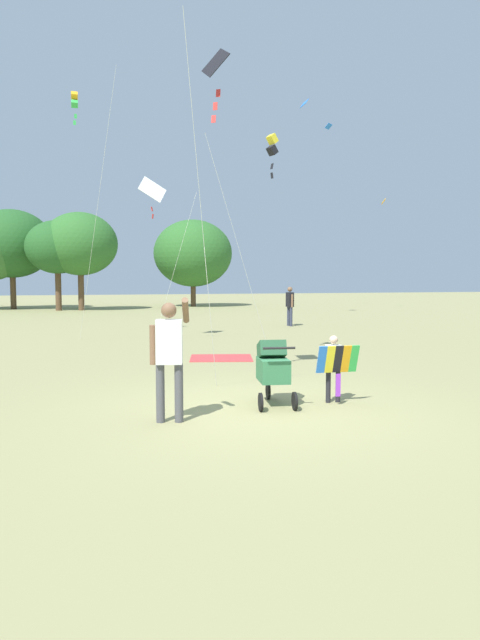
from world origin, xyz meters
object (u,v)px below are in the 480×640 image
(kite_adult_black, at_px, (214,78))
(kite_orange_delta, at_px, (153,194))
(person_adult_flyer, at_px, (169,350))
(kite_blue_high, at_px, (271,148))
(picnic_blanket, at_px, (221,358))
(stroller, at_px, (273,367))
(kite_green_novelty, at_px, (75,105))
(person_sitting_far, at_px, (290,303))
(child_with_butterfly_kite, at_px, (334,363))

(kite_adult_black, bearing_deg, kite_orange_delta, 91.91)
(person_adult_flyer, distance_m, kite_blue_high, 7.43)
(kite_orange_delta, relative_size, picnic_blanket, 3.39)
(stroller, bearing_deg, kite_green_novelty, 106.80)
(kite_adult_black, distance_m, person_sitting_far, 13.79)
(kite_orange_delta, distance_m, person_sitting_far, 8.10)
(person_adult_flyer, bearing_deg, kite_green_novelty, 97.28)
(kite_blue_high, distance_m, picnic_blanket, 5.24)
(person_sitting_far, bearing_deg, child_with_butterfly_kite, -107.45)
(person_adult_flyer, height_order, kite_green_novelty, kite_green_novelty)
(person_adult_flyer, bearing_deg, kite_orange_delta, 84.82)
(kite_green_novelty, bearing_deg, kite_orange_delta, -22.72)
(kite_green_novelty, relative_size, person_sitting_far, 4.79)
(child_with_butterfly_kite, xyz_separation_m, kite_orange_delta, (-1.80, 9.43, 3.96))
(kite_adult_black, bearing_deg, kite_blue_high, 55.69)
(person_adult_flyer, distance_m, kite_adult_black, 5.18)
(kite_orange_delta, bearing_deg, person_sitting_far, 33.71)
(kite_green_novelty, height_order, kite_blue_high, kite_green_novelty)
(kite_green_novelty, bearing_deg, picnic_blanket, -56.14)
(person_adult_flyer, distance_m, stroller, 1.86)
(child_with_butterfly_kite, relative_size, stroller, 0.97)
(child_with_butterfly_kite, xyz_separation_m, kite_adult_black, (-1.54, 1.77, 4.87))
(stroller, distance_m, person_sitting_far, 14.31)
(person_sitting_far, bearing_deg, person_adult_flyer, -116.41)
(child_with_butterfly_kite, xyz_separation_m, stroller, (-0.99, 0.12, -0.04))
(person_sitting_far, bearing_deg, kite_orange_delta, -146.29)
(kite_green_novelty, distance_m, person_sitting_far, 10.95)
(kite_orange_delta, relative_size, kite_blue_high, 0.95)
(stroller, bearing_deg, person_sitting_far, 68.62)
(child_with_butterfly_kite, relative_size, kite_blue_high, 0.20)
(person_adult_flyer, relative_size, kite_adult_black, 0.28)
(child_with_butterfly_kite, height_order, person_adult_flyer, person_adult_flyer)
(kite_green_novelty, bearing_deg, person_adult_flyer, -82.72)
(kite_orange_delta, height_order, person_sitting_far, kite_orange_delta)
(stroller, distance_m, kite_adult_black, 5.21)
(child_with_butterfly_kite, distance_m, stroller, 1.00)
(person_adult_flyer, bearing_deg, kite_adult_black, 63.01)
(person_adult_flyer, bearing_deg, kite_blue_high, 58.69)
(kite_orange_delta, distance_m, picnic_blanket, 6.33)
(kite_orange_delta, bearing_deg, person_adult_flyer, -95.18)
(stroller, height_order, kite_green_novelty, kite_green_novelty)
(kite_blue_high, bearing_deg, kite_green_novelty, 129.54)
(stroller, relative_size, kite_blue_high, 0.20)
(kite_adult_black, relative_size, picnic_blanket, 4.03)
(stroller, height_order, picnic_blanket, stroller)
(kite_adult_black, height_order, kite_orange_delta, kite_adult_black)
(kite_orange_delta, relative_size, kite_green_novelty, 0.66)
(child_with_butterfly_kite, relative_size, kite_orange_delta, 0.21)
(kite_green_novelty, xyz_separation_m, kite_blue_high, (4.61, -5.58, -2.30))
(kite_green_novelty, height_order, person_sitting_far, kite_green_novelty)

